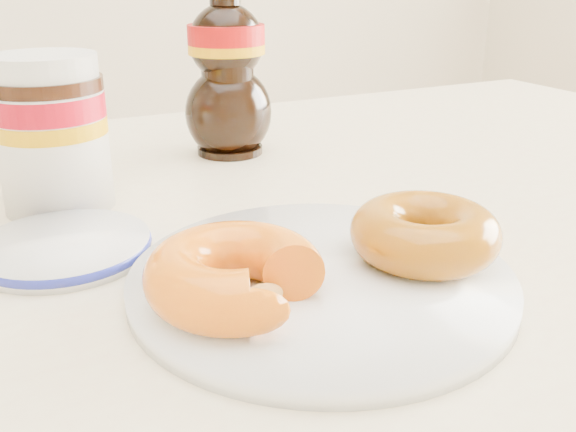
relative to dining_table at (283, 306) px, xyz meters
name	(u,v)px	position (x,y,z in m)	size (l,w,h in m)	color
dining_table	(283,306)	(0.00, 0.00, 0.00)	(1.40, 0.90, 0.75)	#F6EABB
plate	(321,279)	(-0.03, -0.12, 0.09)	(0.26, 0.26, 0.01)	white
donut_bitten	(235,274)	(-0.10, -0.14, 0.12)	(0.11, 0.11, 0.04)	orange
donut_whole	(425,233)	(0.05, -0.13, 0.11)	(0.10, 0.10, 0.04)	#8C5209
nutella_jar	(51,127)	(-0.16, 0.12, 0.16)	(0.10, 0.10, 0.14)	white
syrup_bottle	(227,68)	(0.04, 0.22, 0.18)	(0.10, 0.08, 0.19)	black
dark_jar	(51,143)	(-0.16, 0.17, 0.13)	(0.06, 0.06, 0.10)	black
blue_rim_saucer	(64,246)	(-0.18, 0.01, 0.09)	(0.13, 0.13, 0.01)	white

